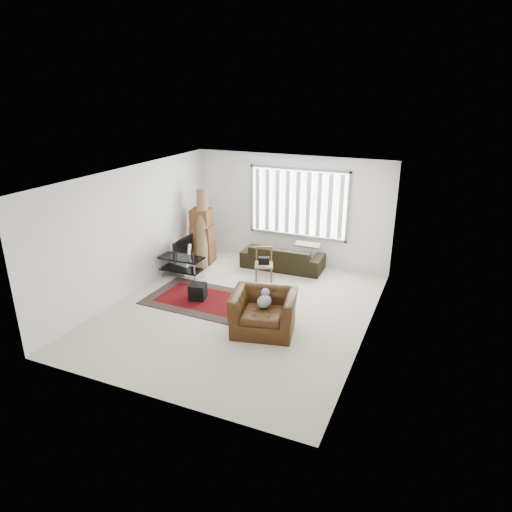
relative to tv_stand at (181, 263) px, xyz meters
The scene contains 11 objects.
room 2.46m from the tv_stand, 12.70° to the right, with size 6.00×6.02×2.71m.
persian_rug 1.37m from the tv_stand, 40.13° to the right, with size 2.29×1.56×0.02m.
tv_stand is the anchor object (origin of this frame).
tv 0.38m from the tv_stand, 45.00° to the right, with size 0.83×0.11×0.47m, color black.
subwoofer 1.31m from the tv_stand, 43.07° to the right, with size 0.33×0.33×0.33m, color black.
moving_boxes 1.11m from the tv_stand, 92.93° to the left, with size 0.64×0.60×1.38m.
white_flatpack 0.31m from the tv_stand, 130.50° to the left, with size 0.61×0.09×0.77m, color silver.
rolled_rug 1.10m from the tv_stand, 87.17° to the left, with size 0.28×0.28×1.89m, color brown.
sofa 2.47m from the tv_stand, 37.27° to the left, with size 1.99×0.86×0.76m, color black.
side_chair 1.92m from the tv_stand, 19.02° to the left, with size 0.53×0.53×0.76m.
armchair 3.10m from the tv_stand, 29.33° to the right, with size 1.35×1.24×0.86m.
Camera 1 is at (3.57, -7.42, 4.22)m, focal length 32.00 mm.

